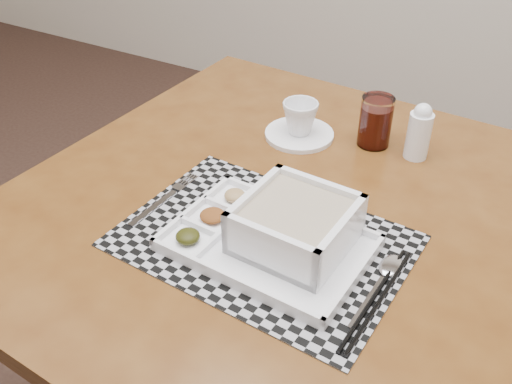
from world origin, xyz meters
TOP-DOWN VIEW (x-y plane):
  - dining_table at (0.78, 0.70)m, footprint 1.06×1.06m
  - placemat at (0.78, 0.58)m, footprint 0.49×0.36m
  - serving_tray at (0.82, 0.59)m, footprint 0.33×0.24m
  - fork at (0.57, 0.60)m, footprint 0.03×0.19m
  - spoon at (0.99, 0.61)m, footprint 0.04×0.18m
  - chopsticks at (0.99, 0.54)m, footprint 0.03×0.24m
  - saucer at (0.68, 0.93)m, footprint 0.15×0.15m
  - cup at (0.68, 0.93)m, footprint 0.08×0.08m
  - juice_glass at (0.83, 0.97)m, footprint 0.07×0.07m
  - creamer_bottle at (0.92, 0.97)m, footprint 0.05×0.05m

SIDE VIEW (x-z plane):
  - dining_table at x=0.78m, z-range 0.30..1.05m
  - placemat at x=0.78m, z-range 0.75..0.76m
  - fork at x=0.57m, z-range 0.76..0.76m
  - saucer at x=0.68m, z-range 0.75..0.76m
  - spoon at x=0.99m, z-range 0.75..0.76m
  - chopsticks at x=0.99m, z-range 0.76..0.76m
  - serving_tray at x=0.82m, z-range 0.75..0.83m
  - cup at x=0.68m, z-range 0.76..0.84m
  - juice_glass at x=0.83m, z-range 0.75..0.86m
  - creamer_bottle at x=0.92m, z-range 0.75..0.87m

